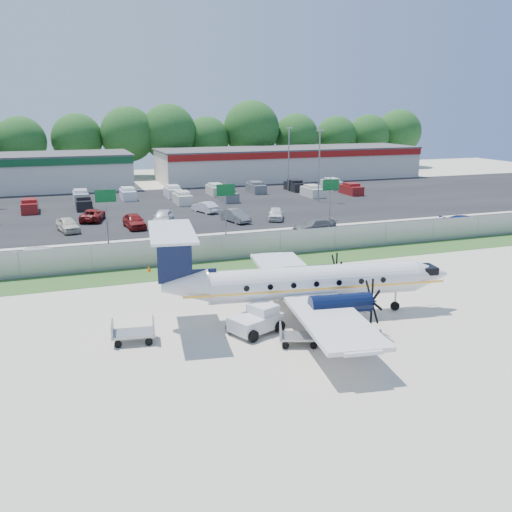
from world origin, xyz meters
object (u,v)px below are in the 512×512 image
object	(u,v)px
baggage_cart_near	(133,332)
baggage_cart_far	(299,336)
aircraft	(308,282)
pushback_tug	(257,320)

from	to	relation	value
baggage_cart_near	baggage_cart_far	size ratio (longest dim) A/B	1.03
aircraft	baggage_cart_far	bearing A→B (deg)	-120.32
baggage_cart_far	baggage_cart_near	bearing A→B (deg)	158.26
pushback_tug	baggage_cart_far	size ratio (longest dim) A/B	1.38
baggage_cart_near	baggage_cart_far	xyz separation A→B (m)	(7.96, -3.17, -0.05)
baggage_cart_near	baggage_cart_far	distance (m)	8.57
baggage_cart_near	baggage_cart_far	bearing A→B (deg)	-21.74
aircraft	baggage_cart_far	xyz separation A→B (m)	(-2.05, -3.51, -1.62)
pushback_tug	baggage_cart_near	distance (m)	6.57
baggage_cart_near	pushback_tug	bearing A→B (deg)	-7.51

